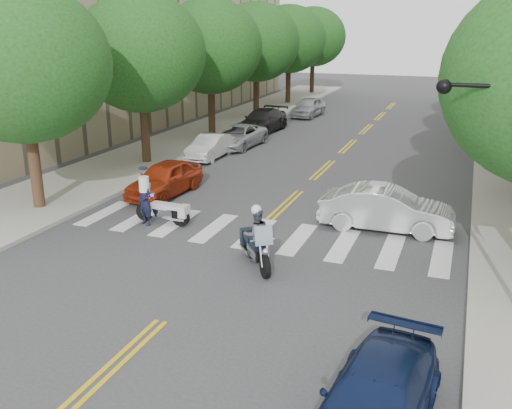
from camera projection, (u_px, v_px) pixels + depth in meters
The scene contains 20 objects.
ground at pixel (161, 321), 13.97m from camera, with size 140.00×140.00×0.00m, color #38383A.
sidewalk_left at pixel (202, 134), 36.73m from camera, with size 5.00×60.00×0.15m, color #9E9991.
tree_l_0 at pixel (22, 64), 20.56m from camera, with size 6.40×6.40×8.45m.
tree_l_1 at pixel (140, 53), 27.69m from camera, with size 6.40×6.40×8.45m.
tree_l_2 at pixel (210, 46), 34.82m from camera, with size 6.40×6.40×8.45m.
tree_l_3 at pixel (256, 42), 41.94m from camera, with size 6.40×6.40×8.45m.
tree_l_4 at pixel (289, 39), 49.07m from camera, with size 6.40×6.40×8.45m.
tree_l_5 at pixel (313, 37), 56.20m from camera, with size 6.40×6.40×8.45m.
tree_r_4 at pixel (510, 42), 43.16m from camera, with size 6.40×6.40×8.45m.
tree_r_5 at pixel (506, 39), 50.29m from camera, with size 6.40×6.40×8.45m.
motorcycle_police at pixel (256, 238), 16.95m from camera, with size 1.64×2.03×1.92m.
motorcycle_parked at pixel (167, 211), 20.55m from camera, with size 2.19×0.52×1.41m.
officer_standing at pixel (145, 202), 20.37m from camera, with size 0.63×0.41×1.72m, color black.
convertible at pixel (386, 209), 19.91m from camera, with size 1.61×4.63×1.53m, color silver.
sedan_blue at pixel (375, 402), 10.02m from camera, with size 1.77×4.35×1.26m, color #0F1C41.
parked_car_a at pixel (165, 178), 23.96m from camera, with size 1.69×4.20×1.43m, color #A72E11.
parked_car_b at pixel (210, 147), 30.45m from camera, with size 1.33×3.82×1.26m, color silver.
parked_car_c at pixel (238, 136), 33.15m from camera, with size 2.12×4.60×1.28m, color #9B9DA2.
parked_car_d at pixel (262, 121), 37.68m from camera, with size 2.07×5.09×1.48m, color black.
parked_car_e at pixel (308, 107), 43.81m from camera, with size 1.74×4.32×1.47m, color #98999D.
Camera 1 is at (6.55, -10.80, 7.01)m, focal length 40.00 mm.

